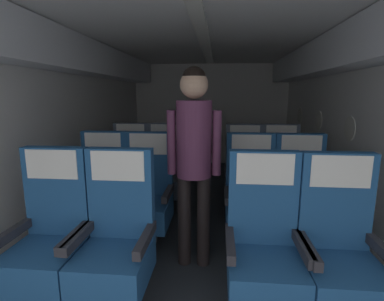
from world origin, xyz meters
TOP-DOWN VIEW (x-y plane):
  - ground at (0.00, 2.89)m, footprint 3.37×6.18m
  - fuselage_shell at (0.00, 3.13)m, footprint 3.25×5.83m
  - seat_a_left_window at (-0.93, 1.44)m, footprint 0.48×0.50m
  - seat_a_left_aisle at (-0.48, 1.44)m, footprint 0.48×0.50m
  - seat_a_right_aisle at (0.93, 1.42)m, footprint 0.48×0.50m
  - seat_a_right_window at (0.48, 1.44)m, footprint 0.48×0.50m
  - seat_b_left_window at (-0.94, 2.32)m, footprint 0.48×0.50m
  - seat_b_left_aisle at (-0.49, 2.31)m, footprint 0.48×0.50m
  - seat_b_right_aisle at (0.93, 2.32)m, footprint 0.48×0.50m
  - seat_b_right_window at (0.48, 2.32)m, footprint 0.48×0.50m
  - seat_c_left_window at (-0.93, 3.18)m, footprint 0.48×0.50m
  - seat_c_left_aisle at (-0.49, 3.18)m, footprint 0.48×0.50m
  - seat_c_right_aisle at (0.93, 3.20)m, footprint 0.48×0.50m
  - seat_c_right_window at (0.49, 3.17)m, footprint 0.48×0.50m
  - flight_attendant at (-0.01, 1.99)m, footprint 0.43×0.28m

SIDE VIEW (x-z plane):
  - ground at x=0.00m, z-range -0.02..0.00m
  - seat_a_left_window at x=-0.93m, z-range -0.08..0.99m
  - seat_a_left_aisle at x=-0.48m, z-range -0.08..0.99m
  - seat_a_right_aisle at x=0.93m, z-range -0.08..0.99m
  - seat_a_right_window at x=0.48m, z-range -0.08..0.99m
  - seat_b_left_window at x=-0.94m, z-range -0.08..0.99m
  - seat_b_left_aisle at x=-0.49m, z-range -0.08..0.99m
  - seat_b_right_aisle at x=0.93m, z-range -0.08..0.99m
  - seat_b_right_window at x=0.48m, z-range -0.08..0.99m
  - seat_c_left_window at x=-0.93m, z-range -0.08..0.99m
  - seat_c_left_aisle at x=-0.49m, z-range -0.08..0.99m
  - seat_c_right_aisle at x=0.93m, z-range -0.08..0.99m
  - seat_c_right_window at x=0.49m, z-range -0.08..0.99m
  - flight_attendant at x=-0.01m, z-range 0.19..1.82m
  - fuselage_shell at x=0.00m, z-range 0.46..2.55m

